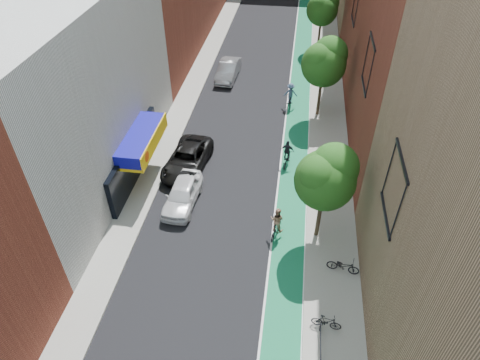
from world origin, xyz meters
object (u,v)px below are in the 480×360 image
at_px(parked_car_white, 183,194).
at_px(parked_car_black, 187,159).
at_px(parked_car_silver, 228,70).
at_px(cyclist_lane_far, 290,96).
at_px(cyclist_lane_near, 277,224).
at_px(cyclist_lane_mid, 287,156).

distance_m(parked_car_white, parked_car_black, 3.75).
bearing_deg(parked_car_silver, parked_car_white, -87.12).
bearing_deg(parked_car_silver, cyclist_lane_far, -33.41).
xyz_separation_m(cyclist_lane_near, cyclist_lane_mid, (0.22, 7.00, -0.10)).
xyz_separation_m(parked_car_white, cyclist_lane_near, (6.20, -1.89, 0.07)).
relative_size(parked_car_white, cyclist_lane_far, 2.13).
relative_size(parked_car_silver, cyclist_lane_far, 2.29).
distance_m(cyclist_lane_mid, cyclist_lane_far, 8.42).
height_order(parked_car_black, cyclist_lane_near, cyclist_lane_near).
bearing_deg(parked_car_white, cyclist_lane_near, -14.44).
height_order(parked_car_white, cyclist_lane_near, cyclist_lane_near).
distance_m(cyclist_lane_near, cyclist_lane_far, 15.42).
bearing_deg(cyclist_lane_far, parked_car_silver, -42.97).
relative_size(cyclist_lane_near, cyclist_lane_far, 0.95).
relative_size(parked_car_white, parked_car_black, 0.82).
bearing_deg(cyclist_lane_mid, parked_car_black, 21.80).
xyz_separation_m(parked_car_black, cyclist_lane_mid, (7.00, 1.40, -0.03)).
height_order(parked_car_black, cyclist_lane_far, cyclist_lane_far).
xyz_separation_m(cyclist_lane_mid, cyclist_lane_far, (-0.22, 8.41, 0.21)).
bearing_deg(cyclist_lane_far, cyclist_lane_mid, 84.82).
bearing_deg(cyclist_lane_near, parked_car_white, -2.03).
xyz_separation_m(cyclist_lane_near, cyclist_lane_far, (0.00, 15.42, 0.11)).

